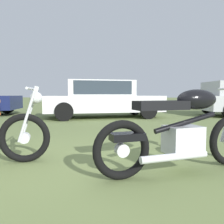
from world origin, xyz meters
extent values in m
plane|color=olive|center=(0.00, 0.00, 0.00)|extent=(120.00, 120.00, 0.00)
torus|color=black|center=(-0.68, -0.10, 0.33)|extent=(0.66, 0.25, 0.66)
cylinder|color=silver|center=(-0.68, -0.10, 0.33)|extent=(0.16, 0.13, 0.14)
cylinder|color=silver|center=(-0.64, 0.00, 0.65)|extent=(0.27, 0.10, 0.73)
cylinder|color=silver|center=(-0.60, -0.17, 0.65)|extent=(0.27, 0.10, 0.73)
cylinder|color=silver|center=(-0.58, -0.07, 0.98)|extent=(0.19, 0.63, 0.03)
sphere|color=silver|center=(-0.52, -0.06, 0.86)|extent=(0.19, 0.19, 0.16)
torus|color=black|center=(0.61, -0.64, 0.32)|extent=(0.63, 0.31, 0.64)
cylinder|color=silver|center=(0.61, -0.64, 0.32)|extent=(0.17, 0.14, 0.14)
cube|color=silver|center=(1.32, -0.37, 0.38)|extent=(0.48, 0.42, 0.32)
cylinder|color=black|center=(1.35, -0.36, 0.58)|extent=(0.78, 0.35, 0.23)
ellipsoid|color=black|center=(1.49, -0.30, 0.85)|extent=(0.58, 0.43, 0.24)
cube|color=black|center=(1.04, -0.47, 0.79)|extent=(0.65, 0.44, 0.10)
cube|color=black|center=(0.67, -0.62, 0.46)|extent=(0.40, 0.30, 0.08)
cylinder|color=silver|center=(1.17, -0.59, 0.24)|extent=(0.78, 0.36, 0.08)
cylinder|color=black|center=(-4.84, 7.22, 0.32)|extent=(0.67, 0.32, 0.64)
cube|color=silver|center=(-0.07, 5.57, 0.55)|extent=(4.75, 2.85, 0.60)
cube|color=silver|center=(-0.22, 5.54, 1.13)|extent=(2.77, 2.19, 0.60)
cube|color=#2D3842|center=(-0.22, 5.54, 1.15)|extent=(2.42, 2.14, 0.48)
cylinder|color=black|center=(1.20, 6.77, 0.32)|extent=(0.67, 0.37, 0.64)
cylinder|color=black|center=(1.61, 5.10, 0.32)|extent=(0.67, 0.37, 0.64)
cylinder|color=black|center=(-1.76, 6.04, 0.32)|extent=(0.67, 0.37, 0.64)
cylinder|color=black|center=(-1.34, 4.38, 0.32)|extent=(0.67, 0.37, 0.64)
cylinder|color=black|center=(4.61, 7.09, 0.32)|extent=(0.66, 0.28, 0.64)
camera|label=1|loc=(0.60, -2.87, 0.91)|focal=34.57mm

